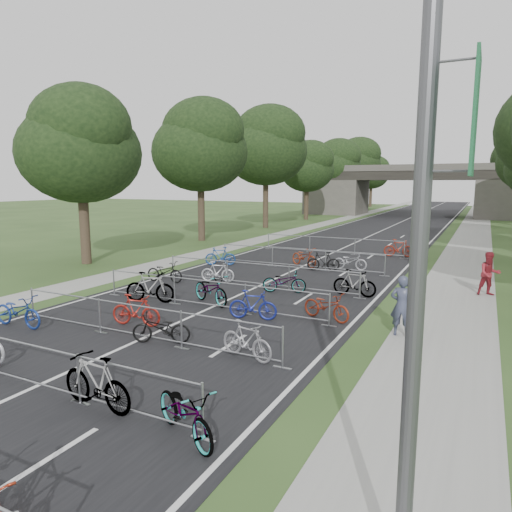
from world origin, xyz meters
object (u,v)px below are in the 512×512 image
Objects in this scene: lamppost at (424,215)px; pedestrian_b at (489,274)px; pedestrian_a at (402,306)px; overpass_bridge at (416,191)px.

lamppost is 16.30m from pedestrian_b.
pedestrian_a is at bearing 99.43° from lamppost.
overpass_bridge is 3.78× the size of lamppost.
pedestrian_a is (-1.51, 9.08, -3.35)m from lamppost.
overpass_bridge reaches higher than pedestrian_a.
overpass_bridge is 17.20× the size of pedestrian_b.
pedestrian_a is 1.03× the size of pedestrian_b.
pedestrian_b is at bearing 86.87° from lamppost.
overpass_bridge is at bearing -83.83° from pedestrian_a.
overpass_bridge reaches higher than pedestrian_b.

